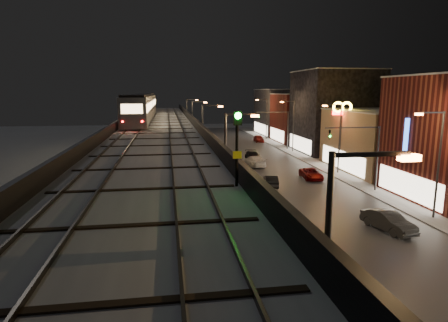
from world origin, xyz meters
TOP-DOWN VIEW (x-y plane):
  - road_surface at (7.50, 35.00)m, footprint 17.00×120.00m
  - sidewalk_right at (17.50, 35.00)m, footprint 4.00×120.00m
  - under_viaduct_pavement at (-6.00, 35.00)m, footprint 11.00×120.00m
  - elevated_viaduct at (-6.00, 31.84)m, footprint 9.00×100.00m
  - viaduct_trackbed at (-6.01, 31.97)m, footprint 8.40×100.00m
  - viaduct_parapet_streetside at (-1.65, 32.00)m, footprint 0.30×100.00m
  - viaduct_parapet_far at (-10.35, 32.00)m, footprint 0.30×100.00m
  - building_c at (23.99, 32.00)m, footprint 12.20×15.20m
  - building_d at (23.99, 48.00)m, footprint 12.20×13.20m
  - building_e at (23.99, 62.00)m, footprint 12.20×12.20m
  - building_f at (23.99, 76.00)m, footprint 12.20×16.20m
  - streetlight_left_0 at (-0.43, -5.00)m, footprint 2.57×0.28m
  - streetlight_left_1 at (-0.43, 13.00)m, footprint 2.57×0.28m
  - streetlight_right_1 at (16.73, 13.00)m, footprint 2.56×0.28m
  - streetlight_left_2 at (-0.43, 31.00)m, footprint 2.57×0.28m
  - streetlight_right_2 at (16.73, 31.00)m, footprint 2.56×0.28m
  - streetlight_left_3 at (-0.43, 49.00)m, footprint 2.57×0.28m
  - streetlight_right_3 at (16.73, 49.00)m, footprint 2.56×0.28m
  - streetlight_left_4 at (-0.43, 67.00)m, footprint 2.57×0.28m
  - streetlight_right_4 at (16.73, 67.00)m, footprint 2.56×0.28m
  - traffic_light_rig_a at (15.84, 22.00)m, footprint 6.10×0.34m
  - traffic_light_rig_b at (15.84, 52.00)m, footprint 6.10×0.34m
  - subway_train at (-8.50, 43.98)m, footprint 2.99×35.93m
  - rail_signal at (-2.10, 0.88)m, footprint 0.36×0.44m
  - car_near_white at (6.44, 25.54)m, footprint 2.01×4.10m
  - car_mid_silver at (0.94, 37.16)m, footprint 3.62×5.25m
  - car_mid_dark at (7.16, 37.04)m, footprint 2.95×5.41m
  - car_far_white at (1.70, 74.99)m, footprint 2.26×3.83m
  - car_onc_silver at (11.60, 10.99)m, footprint 2.52×4.77m
  - car_onc_dark at (12.30, 28.36)m, footprint 2.46×4.70m
  - car_onc_white at (7.99, 41.31)m, footprint 2.34×5.08m
  - car_onc_red at (14.18, 62.57)m, footprint 1.95×4.40m
  - sign_mcdonalds at (18.00, 32.75)m, footprint 2.74×0.34m
  - sign_carwash at (18.50, 18.87)m, footprint 1.55×0.35m

SIDE VIEW (x-z plane):
  - road_surface at x=7.50m, z-range 0.00..0.06m
  - under_viaduct_pavement at x=-6.00m, z-range 0.00..0.06m
  - sidewalk_right at x=17.50m, z-range 0.00..0.14m
  - car_far_white at x=1.70m, z-range 0.00..1.22m
  - car_onc_dark at x=12.30m, z-range 0.00..1.26m
  - car_near_white at x=6.44m, z-range 0.00..1.29m
  - car_mid_silver at x=0.94m, z-range 0.00..1.33m
  - car_onc_white at x=7.99m, z-range 0.00..1.44m
  - car_onc_red at x=14.18m, z-range 0.00..1.47m
  - car_mid_dark at x=7.16m, z-range 0.00..1.49m
  - car_onc_silver at x=11.60m, z-range 0.00..1.50m
  - building_c at x=23.99m, z-range 0.00..8.16m
  - traffic_light_rig_a at x=15.84m, z-range 1.00..8.00m
  - traffic_light_rig_b at x=15.84m, z-range 1.00..8.00m
  - building_e at x=23.99m, z-range 0.00..10.16m
  - streetlight_left_0 at x=-0.43m, z-range 0.74..9.74m
  - streetlight_left_1 at x=-0.43m, z-range 0.74..9.74m
  - streetlight_right_1 at x=16.73m, z-range 0.74..9.74m
  - streetlight_left_2 at x=-0.43m, z-range 0.74..9.74m
  - streetlight_right_2 at x=16.73m, z-range 0.74..9.74m
  - streetlight_left_3 at x=-0.43m, z-range 0.74..9.74m
  - streetlight_right_3 at x=16.73m, z-range 0.74..9.74m
  - streetlight_left_4 at x=-0.43m, z-range 0.74..9.74m
  - streetlight_right_4 at x=16.73m, z-range 0.74..9.74m
  - building_f at x=23.99m, z-range 0.00..11.16m
  - elevated_viaduct at x=-6.00m, z-range 2.47..8.77m
  - sign_carwash at x=18.50m, z-range 1.63..9.67m
  - viaduct_trackbed at x=-6.01m, z-range 6.23..6.55m
  - viaduct_parapet_streetside at x=-1.65m, z-range 6.30..7.40m
  - viaduct_parapet_far at x=-10.35m, z-range 6.30..7.40m
  - building_d at x=23.99m, z-range 0.00..14.16m
  - sign_mcdonalds at x=18.00m, z-range 2.80..12.07m
  - subway_train at x=-8.50m, z-range 6.61..10.18m
  - rail_signal at x=-2.10m, z-range 7.28..10.42m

